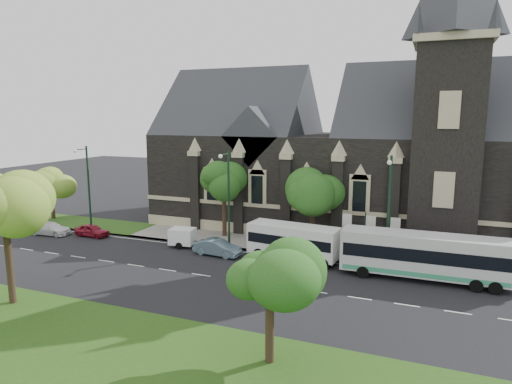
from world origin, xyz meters
The scene contains 20 objects.
ground centered at (0.00, 0.00, 0.00)m, with size 160.00×160.00×0.00m, color black.
sidewalk centered at (0.00, 9.50, 0.07)m, with size 80.00×5.00×0.15m, color gray.
museum centered at (5.12, 18.78, 8.17)m, with size 40.00×17.70×29.90m.
tree_park_near centered at (-11.77, -8.77, 6.42)m, with size 4.42×4.42×8.56m.
tree_park_east centered at (6.18, -9.32, 4.62)m, with size 3.40×3.40×6.28m.
tree_walk_right centered at (3.21, 10.71, 5.82)m, with size 4.08×4.08×7.80m.
tree_walk_left centered at (-5.80, 10.70, 5.73)m, with size 3.91×3.91×7.64m.
tree_walk_far centered at (-27.82, 10.18, 4.62)m, with size 3.40×3.40×6.28m.
street_lamp_near centered at (10.00, 7.09, 5.11)m, with size 0.36×1.88×9.00m.
street_lamp_mid centered at (-4.00, 7.09, 5.11)m, with size 0.36×1.88×9.00m.
street_lamp_far centered at (-20.00, 7.09, 5.11)m, with size 0.36×1.88×9.00m.
banner_flag_left centered at (6.29, 9.00, 2.38)m, with size 0.90×0.10×4.00m.
banner_flag_center centered at (8.29, 9.00, 2.38)m, with size 0.90×0.10×4.00m.
banner_flag_right centered at (10.29, 9.00, 2.38)m, with size 0.90×0.10×4.00m.
tour_coach centered at (12.76, 5.20, 1.88)m, with size 11.86×2.86×3.45m.
shuttle_bus centered at (2.50, 6.20, 1.71)m, with size 7.91×3.42×2.97m.
box_trailer centered at (-8.18, 6.03, 0.98)m, with size 3.32×1.96×1.73m.
sedan centered at (-4.00, 4.87, 0.70)m, with size 1.49×4.28×1.41m, color slate.
car_far_red centered at (-18.55, 5.77, 0.62)m, with size 1.47×3.67×1.25m, color maroon.
car_far_white centered at (-23.08, 4.77, 0.64)m, with size 1.79×4.39×1.28m, color white.
Camera 1 is at (12.83, -28.67, 12.05)m, focal length 31.21 mm.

